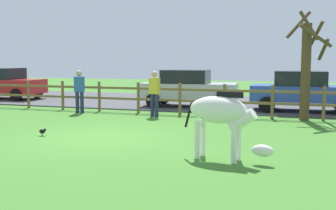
# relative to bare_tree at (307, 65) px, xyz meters

# --- Properties ---
(ground_plane) EXTENTS (60.00, 60.00, 0.00)m
(ground_plane) POSITION_rel_bare_tree_xyz_m (-5.13, -5.01, -1.85)
(ground_plane) COLOR #3D7528
(parking_asphalt) EXTENTS (28.00, 7.40, 0.05)m
(parking_asphalt) POSITION_rel_bare_tree_xyz_m (-5.13, 4.29, -1.83)
(parking_asphalt) COLOR #47474C
(parking_asphalt) RESTS_ON ground_plane
(paddock_fence) EXTENTS (21.83, 0.11, 1.18)m
(paddock_fence) POSITION_rel_bare_tree_xyz_m (-5.27, -0.01, -1.18)
(paddock_fence) COLOR brown
(paddock_fence) RESTS_ON ground_plane
(bare_tree) EXTENTS (1.50, 1.52, 3.70)m
(bare_tree) POSITION_rel_bare_tree_xyz_m (0.00, 0.00, 0.00)
(bare_tree) COLOR #513A23
(bare_tree) RESTS_ON ground_plane
(zebra) EXTENTS (1.92, 0.70, 1.41)m
(zebra) POSITION_rel_bare_tree_xyz_m (-1.58, -6.44, -0.93)
(zebra) COLOR white
(zebra) RESTS_ON ground_plane
(crow_on_grass) EXTENTS (0.22, 0.10, 0.20)m
(crow_on_grass) POSITION_rel_bare_tree_xyz_m (-6.69, -5.32, -1.73)
(crow_on_grass) COLOR black
(crow_on_grass) RESTS_ON ground_plane
(parked_car_red) EXTENTS (4.03, 1.93, 1.56)m
(parked_car_red) POSITION_rel_bare_tree_xyz_m (-14.66, 2.72, -1.01)
(parked_car_red) COLOR red
(parked_car_red) RESTS_ON parking_asphalt
(parked_car_silver) EXTENTS (4.11, 2.12, 1.56)m
(parked_car_silver) POSITION_rel_bare_tree_xyz_m (-4.76, 2.30, -1.01)
(parked_car_silver) COLOR #B7BABF
(parked_car_silver) RESTS_ON parking_asphalt
(parked_car_blue) EXTENTS (4.04, 1.95, 1.56)m
(parked_car_blue) POSITION_rel_bare_tree_xyz_m (-0.10, 2.13, -1.01)
(parked_car_blue) COLOR #2D4CAD
(parked_car_blue) RESTS_ON parking_asphalt
(visitor_left_of_tree) EXTENTS (0.41, 0.31, 1.64)m
(visitor_left_of_tree) POSITION_rel_bare_tree_xyz_m (-8.20, -0.81, -0.95)
(visitor_left_of_tree) COLOR #232847
(visitor_left_of_tree) RESTS_ON ground_plane
(visitor_right_of_tree) EXTENTS (0.40, 0.28, 1.64)m
(visitor_right_of_tree) POSITION_rel_bare_tree_xyz_m (-5.15, -0.79, -0.95)
(visitor_right_of_tree) COLOR #232847
(visitor_right_of_tree) RESTS_ON ground_plane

